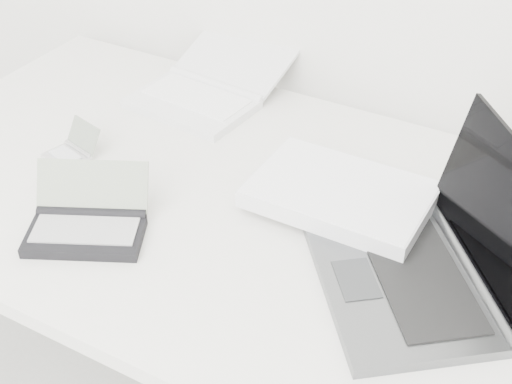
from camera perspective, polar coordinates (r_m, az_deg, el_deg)
The scene contains 5 objects.
desk at distance 1.28m, azimuth 2.06°, elevation -3.30°, with size 1.60×0.80×0.73m.
laptop_large at distance 1.17m, azimuth 10.15°, elevation -2.78°, with size 0.54×0.44×0.23m.
netbook_open_white at distance 1.58m, azimuth -4.08°, elevation 8.11°, with size 0.28×0.35×0.08m.
pda_silver at distance 1.42m, azimuth -14.55°, elevation 3.14°, with size 0.10×0.11×0.06m.
palmtop_charcoal at distance 1.22m, azimuth -13.34°, elevation -2.41°, with size 0.24×0.23×0.09m.
Camera 1 is at (0.44, 0.67, 1.50)m, focal length 50.00 mm.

